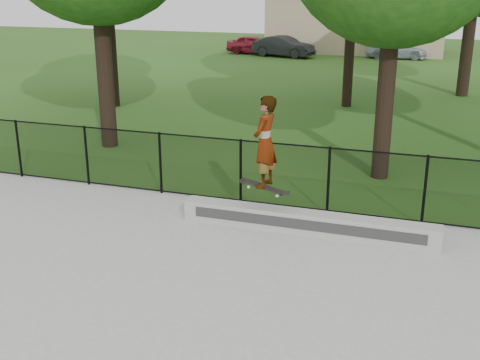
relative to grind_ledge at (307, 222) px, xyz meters
The scene contains 9 objects.
ground 5.05m from the grind_ledge, 111.13° to the right, with size 100.00×100.00×0.00m, color #2C4E16.
concrete_slab 5.04m from the grind_ledge, 111.13° to the right, with size 14.00×12.00×0.06m, color #969591.
grind_ledge is the anchor object (origin of this frame).
car_a 31.10m from the grind_ledge, 109.38° to the left, with size 1.48×3.65×1.25m, color maroon.
car_b 29.49m from the grind_ledge, 105.57° to the left, with size 1.43×3.73×1.36m, color black.
car_c 29.85m from the grind_ledge, 91.42° to the left, with size 1.59×3.58×1.13m, color #A1ADB7.
skater_airborne 1.82m from the grind_ledge, behind, with size 0.82×0.72×2.02m.
chainlink_fence 2.24m from the grind_ledge, 146.54° to the left, with size 16.06×0.06×1.50m.
distant_building 33.57m from the grind_ledge, 96.54° to the left, with size 12.40×6.40×4.30m.
Camera 1 is at (4.11, -6.36, 4.93)m, focal length 45.00 mm.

